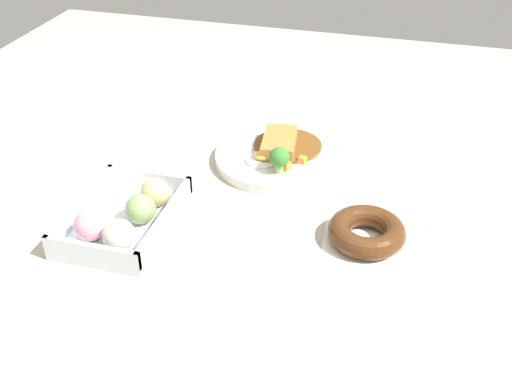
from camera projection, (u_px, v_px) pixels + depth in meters
ground_plane at (245, 181)px, 1.08m from camera, size 1.60×1.60×0.00m
curry_plate at (279, 155)px, 1.13m from camera, size 0.23×0.23×0.07m
donut_box at (125, 218)px, 0.95m from camera, size 0.21×0.15×0.06m
chocolate_ring_donut at (366, 232)px, 0.93m from camera, size 0.13×0.13×0.04m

